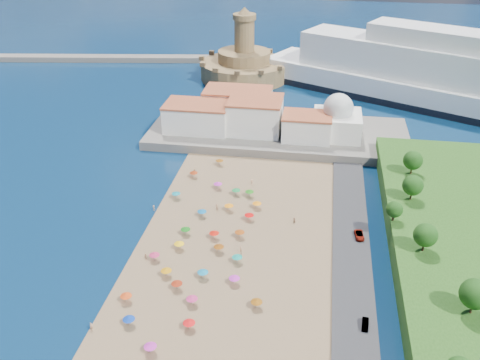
# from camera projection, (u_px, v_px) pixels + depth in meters

# --- Properties ---
(ground) EXTENTS (700.00, 700.00, 0.00)m
(ground) POSITION_uv_depth(u_px,v_px,m) (207.00, 258.00, 127.10)
(ground) COLOR #071938
(ground) RESTS_ON ground
(terrace) EXTENTS (90.00, 36.00, 3.00)m
(terrace) POSITION_uv_depth(u_px,v_px,m) (278.00, 134.00, 188.42)
(terrace) COLOR #59544C
(terrace) RESTS_ON ground
(jetty) EXTENTS (18.00, 70.00, 2.40)m
(jetty) POSITION_uv_depth(u_px,v_px,m) (233.00, 98.00, 222.01)
(jetty) COLOR #59544C
(jetty) RESTS_ON ground
(breakwater) EXTENTS (199.03, 34.77, 2.60)m
(breakwater) POSITION_uv_depth(u_px,v_px,m) (60.00, 58.00, 274.61)
(breakwater) COLOR #59544C
(breakwater) RESTS_ON ground
(waterfront_buildings) EXTENTS (57.00, 29.00, 11.00)m
(waterfront_buildings) POSITION_uv_depth(u_px,v_px,m) (242.00, 114.00, 187.75)
(waterfront_buildings) COLOR silver
(waterfront_buildings) RESTS_ON terrace
(domed_building) EXTENTS (16.00, 16.00, 15.00)m
(domed_building) POSITION_uv_depth(u_px,v_px,m) (337.00, 119.00, 180.37)
(domed_building) COLOR silver
(domed_building) RESTS_ON terrace
(fortress) EXTENTS (40.00, 40.00, 32.40)m
(fortress) POSITION_uv_depth(u_px,v_px,m) (244.00, 65.00, 245.47)
(fortress) COLOR #94734A
(fortress) RESTS_ON ground
(cruise_ship) EXTENTS (164.94, 99.68, 37.56)m
(cruise_ship) POSITION_uv_depth(u_px,v_px,m) (466.00, 84.00, 206.69)
(cruise_ship) COLOR black
(cruise_ship) RESTS_ON ground
(beach_parasols) EXTENTS (31.28, 114.54, 2.20)m
(beach_parasols) POSITION_uv_depth(u_px,v_px,m) (190.00, 284.00, 115.20)
(beach_parasols) COLOR gray
(beach_parasols) RESTS_ON beach
(beachgoers) EXTENTS (39.24, 99.79, 1.90)m
(beachgoers) POSITION_uv_depth(u_px,v_px,m) (201.00, 254.00, 126.51)
(beachgoers) COLOR tan
(beachgoers) RESTS_ON beach
(parked_cars) EXTENTS (2.64, 59.02, 1.32)m
(parked_cars) POSITION_uv_depth(u_px,v_px,m) (363.00, 296.00, 113.08)
(parked_cars) COLOR gray
(parked_cars) RESTS_ON promenade
(hillside_trees) EXTENTS (16.66, 104.37, 7.56)m
(hillside_trees) POSITION_uv_depth(u_px,v_px,m) (436.00, 262.00, 109.18)
(hillside_trees) COLOR #382314
(hillside_trees) RESTS_ON hillside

